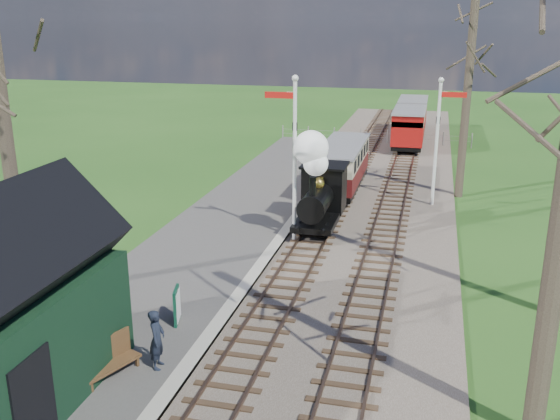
# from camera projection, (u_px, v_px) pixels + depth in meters

# --- Properties ---
(distant_hills) EXTENTS (114.40, 48.00, 22.02)m
(distant_hills) POSITION_uv_depth(u_px,v_px,m) (401.00, 235.00, 72.77)
(distant_hills) COLOR #385B23
(distant_hills) RESTS_ON ground
(ballast_bed) EXTENTS (8.00, 60.00, 0.10)m
(ballast_bed) POSITION_uv_depth(u_px,v_px,m) (365.00, 201.00, 28.69)
(ballast_bed) COLOR brown
(ballast_bed) RESTS_ON ground
(track_near) EXTENTS (1.60, 60.00, 0.15)m
(track_near) POSITION_uv_depth(u_px,v_px,m) (337.00, 198.00, 28.97)
(track_near) COLOR brown
(track_near) RESTS_ON ground
(track_far) EXTENTS (1.60, 60.00, 0.15)m
(track_far) POSITION_uv_depth(u_px,v_px,m) (394.00, 202.00, 28.38)
(track_far) COLOR brown
(track_far) RESTS_ON ground
(platform) EXTENTS (5.00, 44.00, 0.20)m
(platform) POSITION_uv_depth(u_px,v_px,m) (206.00, 251.00, 22.36)
(platform) COLOR #474442
(platform) RESTS_ON ground
(coping_strip) EXTENTS (0.40, 44.00, 0.21)m
(coping_strip) POSITION_uv_depth(u_px,v_px,m) (268.00, 257.00, 21.83)
(coping_strip) COLOR #B2AD9E
(coping_strip) RESTS_ON ground
(semaphore_near) EXTENTS (1.22, 0.24, 6.22)m
(semaphore_near) POSITION_uv_depth(u_px,v_px,m) (293.00, 148.00, 22.54)
(semaphore_near) COLOR silver
(semaphore_near) RESTS_ON ground
(semaphore_far) EXTENTS (1.22, 0.24, 5.72)m
(semaphore_far) POSITION_uv_depth(u_px,v_px,m) (439.00, 133.00, 27.01)
(semaphore_far) COLOR silver
(semaphore_far) RESTS_ON ground
(bare_trees) EXTENTS (15.51, 22.39, 12.00)m
(bare_trees) POSITION_uv_depth(u_px,v_px,m) (322.00, 136.00, 16.12)
(bare_trees) COLOR #382D23
(bare_trees) RESTS_ON ground
(fence_line) EXTENTS (12.60, 0.08, 1.00)m
(fence_line) POSITION_uv_depth(u_px,v_px,m) (374.00, 136.00, 41.75)
(fence_line) COLOR slate
(fence_line) RESTS_ON ground
(locomotive) EXTENTS (1.63, 3.81, 4.08)m
(locomotive) POSITION_uv_depth(u_px,v_px,m) (319.00, 186.00, 24.09)
(locomotive) COLOR black
(locomotive) RESTS_ON ground
(coach) EXTENTS (1.91, 6.53, 2.01)m
(coach) POSITION_uv_depth(u_px,v_px,m) (342.00, 164.00, 29.85)
(coach) COLOR black
(coach) RESTS_ON ground
(red_carriage_a) EXTENTS (1.98, 4.91, 2.09)m
(red_carriage_a) POSITION_uv_depth(u_px,v_px,m) (409.00, 128.00, 39.51)
(red_carriage_a) COLOR black
(red_carriage_a) RESTS_ON ground
(red_carriage_b) EXTENTS (1.98, 4.91, 2.09)m
(red_carriage_b) POSITION_uv_depth(u_px,v_px,m) (412.00, 115.00, 44.61)
(red_carriage_b) COLOR black
(red_carriage_b) RESTS_ON ground
(sign_board) EXTENTS (0.25, 0.68, 1.00)m
(sign_board) POSITION_uv_depth(u_px,v_px,m) (177.00, 306.00, 16.81)
(sign_board) COLOR #0D412B
(sign_board) RESTS_ON platform
(bench) EXTENTS (1.00, 1.61, 0.89)m
(bench) POSITION_uv_depth(u_px,v_px,m) (106.00, 359.00, 14.35)
(bench) COLOR #4F341C
(bench) RESTS_ON platform
(person) EXTENTS (0.42, 0.58, 1.47)m
(person) POSITION_uv_depth(u_px,v_px,m) (157.00, 339.00, 14.58)
(person) COLOR black
(person) RESTS_ON platform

